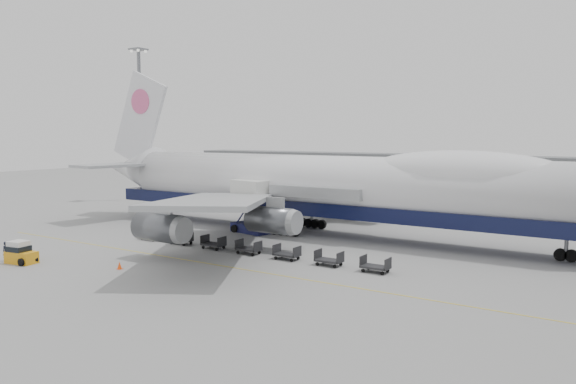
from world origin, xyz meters
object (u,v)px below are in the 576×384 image
Objects in this scene: baggage_tug at (20,253)px; ground_worker at (6,251)px; airliner at (327,185)px; catering_truck at (251,203)px.

ground_worker is at bearing 176.54° from baggage_tug.
airliner is 11.08× the size of catering_truck.
ground_worker is (-9.80, -23.50, -2.56)m from catering_truck.
catering_truck is 25.59m from ground_worker.
catering_truck reaches higher than baggage_tug.
catering_truck is at bearing 62.29° from baggage_tug.
airliner reaches higher than baggage_tug.
airliner is at bearing 50.47° from baggage_tug.
baggage_tug is at bearing -120.56° from airliner.
baggage_tug is 1.89m from ground_worker.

